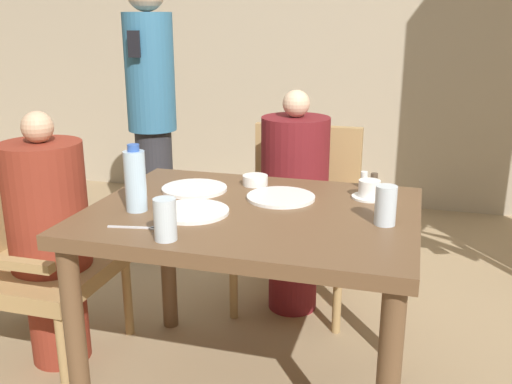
% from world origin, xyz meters
% --- Properties ---
extents(wall_back, '(8.00, 0.06, 2.80)m').
position_xyz_m(wall_back, '(0.00, 2.53, 1.40)').
color(wall_back, tan).
rests_on(wall_back, ground_plane).
extents(dining_table, '(1.15, 0.87, 0.75)m').
position_xyz_m(dining_table, '(0.00, 0.00, 0.64)').
color(dining_table, brown).
rests_on(dining_table, ground_plane).
extents(chair_left_side, '(0.56, 0.56, 0.87)m').
position_xyz_m(chair_left_side, '(-1.00, 0.00, 0.47)').
color(chair_left_side, '#A88451').
rests_on(chair_left_side, ground_plane).
extents(diner_in_left_chair, '(0.32, 0.32, 1.06)m').
position_xyz_m(diner_in_left_chair, '(-0.85, 0.00, 0.54)').
color(diner_in_left_chair, maroon).
rests_on(diner_in_left_chair, ground_plane).
extents(chair_far_side, '(0.56, 0.56, 0.87)m').
position_xyz_m(chair_far_side, '(0.00, 0.86, 0.47)').
color(chair_far_side, '#A88451').
rests_on(chair_far_side, ground_plane).
extents(diner_in_far_chair, '(0.32, 0.32, 1.09)m').
position_xyz_m(diner_in_far_chair, '(-0.00, 0.71, 0.56)').
color(diner_in_far_chair, maroon).
rests_on(diner_in_far_chair, ground_plane).
extents(standing_host, '(0.28, 0.32, 1.65)m').
position_xyz_m(standing_host, '(-0.95, 1.17, 0.89)').
color(standing_host, '#2D2D33').
rests_on(standing_host, ground_plane).
extents(plate_main_left, '(0.26, 0.26, 0.01)m').
position_xyz_m(plate_main_left, '(-0.19, -0.10, 0.76)').
color(plate_main_left, white).
rests_on(plate_main_left, dining_table).
extents(plate_main_right, '(0.26, 0.26, 0.01)m').
position_xyz_m(plate_main_right, '(0.07, 0.14, 0.76)').
color(plate_main_right, white).
rests_on(plate_main_right, dining_table).
extents(plate_dessert_center, '(0.26, 0.26, 0.01)m').
position_xyz_m(plate_dessert_center, '(-0.29, 0.16, 0.76)').
color(plate_dessert_center, white).
rests_on(plate_dessert_center, dining_table).
extents(teacup_with_saucer, '(0.13, 0.13, 0.07)m').
position_xyz_m(teacup_with_saucer, '(0.38, 0.24, 0.78)').
color(teacup_with_saucer, white).
rests_on(teacup_with_saucer, dining_table).
extents(bowl_small, '(0.10, 0.10, 0.04)m').
position_xyz_m(bowl_small, '(-0.08, 0.30, 0.77)').
color(bowl_small, white).
rests_on(bowl_small, dining_table).
extents(water_bottle, '(0.07, 0.07, 0.24)m').
position_xyz_m(water_bottle, '(-0.39, -0.13, 0.86)').
color(water_bottle, silver).
rests_on(water_bottle, dining_table).
extents(glass_tall_near, '(0.07, 0.07, 0.13)m').
position_xyz_m(glass_tall_near, '(0.46, -0.03, 0.82)').
color(glass_tall_near, silver).
rests_on(glass_tall_near, dining_table).
extents(glass_tall_mid, '(0.07, 0.07, 0.13)m').
position_xyz_m(glass_tall_mid, '(-0.17, -0.35, 0.82)').
color(glass_tall_mid, silver).
rests_on(glass_tall_mid, dining_table).
extents(salt_shaker, '(0.03, 0.03, 0.07)m').
position_xyz_m(salt_shaker, '(0.35, 0.37, 0.78)').
color(salt_shaker, white).
rests_on(salt_shaker, dining_table).
extents(pepper_shaker, '(0.03, 0.03, 0.06)m').
position_xyz_m(pepper_shaker, '(0.39, 0.37, 0.78)').
color(pepper_shaker, '#4C3D2D').
rests_on(pepper_shaker, dining_table).
extents(fork_beside_plate, '(0.18, 0.05, 0.00)m').
position_xyz_m(fork_beside_plate, '(-0.29, -0.29, 0.75)').
color(fork_beside_plate, silver).
rests_on(fork_beside_plate, dining_table).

